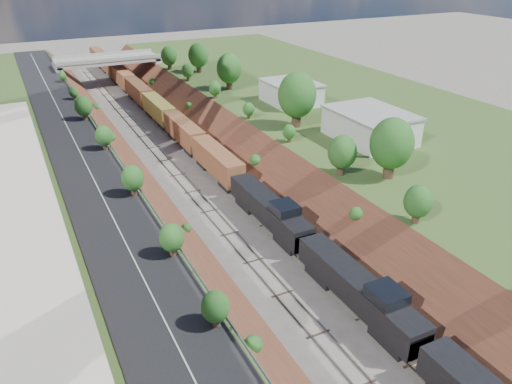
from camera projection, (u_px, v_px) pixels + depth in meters
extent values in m
cube|color=#3E5C26|center=(382.00, 130.00, 84.96)|extent=(44.00, 180.00, 5.00)
cube|color=brown|center=(126.00, 195.00, 68.32)|extent=(10.00, 180.00, 10.00)
cube|color=brown|center=(268.00, 166.00, 77.19)|extent=(10.00, 180.00, 10.00)
cube|color=gray|center=(185.00, 182.00, 71.67)|extent=(1.58, 180.00, 0.18)
cube|color=gray|center=(218.00, 176.00, 73.77)|extent=(1.58, 180.00, 0.18)
cube|color=black|center=(87.00, 167.00, 64.29)|extent=(8.00, 180.00, 0.10)
cube|color=#99999E|center=(119.00, 158.00, 65.73)|extent=(0.06, 171.00, 0.30)
cube|color=gray|center=(59.00, 78.00, 116.55)|extent=(1.50, 8.00, 6.20)
cube|color=gray|center=(155.00, 69.00, 125.82)|extent=(1.50, 8.00, 6.20)
cube|color=gray|center=(107.00, 60.00, 119.82)|extent=(24.00, 8.00, 1.00)
cube|color=gray|center=(111.00, 60.00, 116.26)|extent=(24.00, 0.30, 0.80)
cube|color=gray|center=(104.00, 54.00, 122.68)|extent=(24.00, 0.30, 0.80)
cube|color=silver|center=(370.00, 126.00, 72.73)|extent=(9.00, 12.00, 4.00)
cube|color=silver|center=(291.00, 93.00, 90.28)|extent=(8.00, 10.00, 3.60)
cylinder|color=#473323|center=(389.00, 168.00, 60.78)|extent=(1.30, 1.30, 2.62)
ellipsoid|color=#205B20|center=(392.00, 143.00, 59.39)|extent=(5.25, 5.25, 6.30)
cylinder|color=#473323|center=(248.00, 358.00, 33.42)|extent=(0.66, 0.66, 1.22)
ellipsoid|color=#205B20|center=(248.00, 342.00, 32.77)|extent=(2.45, 2.45, 2.94)
cube|color=black|center=(358.00, 288.00, 45.94)|extent=(2.74, 16.46, 2.54)
cube|color=black|center=(269.00, 209.00, 59.97)|extent=(2.74, 16.46, 2.54)
cube|color=brown|center=(138.00, 91.00, 108.59)|extent=(2.74, 103.04, 3.29)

